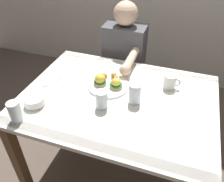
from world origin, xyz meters
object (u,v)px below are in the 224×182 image
object	(u,v)px
coffee_mug	(170,81)
water_glass_far	(102,101)
diner_person	(124,60)
fork	(52,82)
water_glass_near	(15,112)
fruit_bowl	(34,101)
eggs_benedict_plate	(108,83)
dining_table	(117,110)
water_glass_extra	(135,94)

from	to	relation	value
coffee_mug	water_glass_far	world-z (taller)	water_glass_far
water_glass_far	diner_person	distance (m)	0.73
coffee_mug	fork	size ratio (longest dim) A/B	0.74
coffee_mug	water_glass_far	size ratio (longest dim) A/B	0.99
water_glass_near	diner_person	distance (m)	1.03
fruit_bowl	diner_person	size ratio (longest dim) A/B	0.11
eggs_benedict_plate	fork	bearing A→B (deg)	-167.92
eggs_benedict_plate	fork	xyz separation A→B (m)	(-0.37, -0.08, -0.02)
fruit_bowl	water_glass_near	world-z (taller)	water_glass_near
diner_person	dining_table	bearing A→B (deg)	-76.99
water_glass_extra	diner_person	bearing A→B (deg)	112.10
eggs_benedict_plate	water_glass_near	size ratio (longest dim) A/B	2.25
dining_table	eggs_benedict_plate	bearing A→B (deg)	138.08
fork	diner_person	bearing A→B (deg)	60.83
coffee_mug	water_glass_extra	distance (m)	0.28
fork	water_glass_near	world-z (taller)	water_glass_near
diner_person	coffee_mug	bearing A→B (deg)	-42.51
eggs_benedict_plate	fruit_bowl	distance (m)	0.47
eggs_benedict_plate	fruit_bowl	bearing A→B (deg)	-137.69
fruit_bowl	water_glass_extra	distance (m)	0.60
fruit_bowl	water_glass_extra	size ratio (longest dim) A/B	0.92
dining_table	diner_person	bearing A→B (deg)	103.01
dining_table	coffee_mug	bearing A→B (deg)	35.81
water_glass_near	diner_person	size ratio (longest dim) A/B	0.11
water_glass_far	diner_person	world-z (taller)	diner_person
water_glass_extra	coffee_mug	bearing A→B (deg)	50.60
water_glass_near	water_glass_extra	distance (m)	0.68
eggs_benedict_plate	coffee_mug	size ratio (longest dim) A/B	2.42
fork	fruit_bowl	bearing A→B (deg)	-84.00
dining_table	water_glass_near	xyz separation A→B (m)	(-0.47, -0.37, 0.16)
dining_table	fork	distance (m)	0.48
dining_table	eggs_benedict_plate	world-z (taller)	eggs_benedict_plate
fork	water_glass_extra	world-z (taller)	water_glass_extra
water_glass_far	water_glass_near	bearing A→B (deg)	-148.14
dining_table	fruit_bowl	size ratio (longest dim) A/B	10.00
water_glass_near	fruit_bowl	bearing A→B (deg)	81.00
eggs_benedict_plate	diner_person	distance (m)	0.53
water_glass_far	water_glass_extra	xyz separation A→B (m)	(0.17, 0.11, 0.01)
coffee_mug	diner_person	world-z (taller)	diner_person
fruit_bowl	water_glass_far	distance (m)	0.40
water_glass_near	diner_person	xyz separation A→B (m)	(0.33, 0.97, -0.14)
fruit_bowl	water_glass_near	bearing A→B (deg)	-99.00
water_glass_far	diner_person	bearing A→B (deg)	96.28
eggs_benedict_plate	water_glass_near	xyz separation A→B (m)	(-0.37, -0.46, 0.03)
dining_table	diner_person	world-z (taller)	diner_person
fork	water_glass_extra	distance (m)	0.58
eggs_benedict_plate	diner_person	xyz separation A→B (m)	(-0.04, 0.51, -0.11)
coffee_mug	water_glass_far	xyz separation A→B (m)	(-0.35, -0.32, -0.00)
dining_table	water_glass_extra	xyz separation A→B (m)	(0.11, -0.01, 0.16)
water_glass_extra	fork	bearing A→B (deg)	178.36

